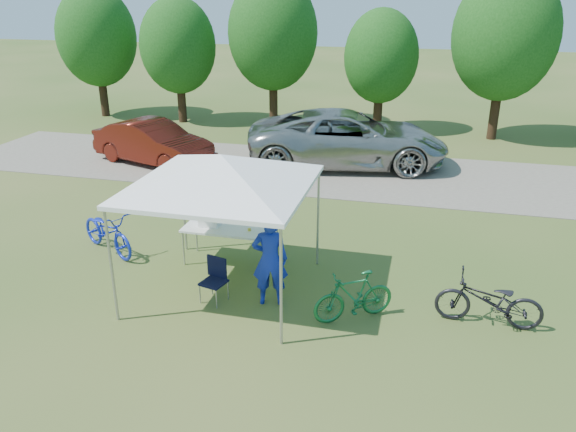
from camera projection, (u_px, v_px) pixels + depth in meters
name	position (u px, v px, depth m)	size (l,w,h in m)	color
ground	(227.00, 289.00, 10.98)	(100.00, 100.00, 0.00)	#2D5119
gravel_strip	(311.00, 170.00, 18.17)	(24.00, 5.00, 0.02)	gray
canopy	(221.00, 159.00, 9.99)	(4.53, 4.53, 3.00)	#A5A5AA
treeline	(336.00, 41.00, 22.35)	(24.89, 4.28, 6.30)	#382314
folding_table	(230.00, 230.00, 11.78)	(1.96, 0.82, 0.81)	white
folding_chair	(215.00, 276.00, 10.47)	(0.52, 0.54, 0.83)	black
cooler	(210.00, 219.00, 11.80)	(0.44, 0.30, 0.32)	white
ice_cream_cup	(249.00, 230.00, 11.61)	(0.07, 0.07, 0.05)	gold
cyclist	(270.00, 260.00, 10.18)	(0.65, 0.43, 1.79)	#1528AB
bike_blue	(108.00, 231.00, 12.37)	(0.65, 1.87, 0.98)	#1629C1
bike_green	(354.00, 296.00, 9.84)	(0.43, 1.52, 0.91)	#166535
bike_dark	(489.00, 301.00, 9.65)	(0.63, 1.80, 0.95)	black
minivan	(348.00, 138.00, 18.37)	(2.98, 6.47, 1.80)	#9E9F9A
sedan	(153.00, 142.00, 18.62)	(1.50, 4.30, 1.42)	#57170E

